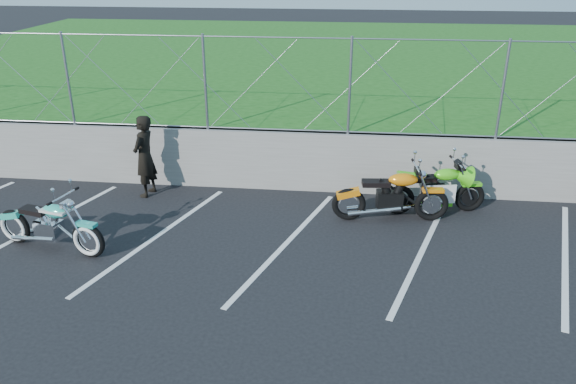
# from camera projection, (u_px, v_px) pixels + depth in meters

# --- Properties ---
(ground) EXTENTS (90.00, 90.00, 0.00)m
(ground) POSITION_uv_depth(u_px,v_px,m) (280.00, 272.00, 9.18)
(ground) COLOR black
(ground) RESTS_ON ground
(retaining_wall) EXTENTS (30.00, 0.22, 1.30)m
(retaining_wall) POSITION_uv_depth(u_px,v_px,m) (300.00, 161.00, 12.12)
(retaining_wall) COLOR slate
(retaining_wall) RESTS_ON ground
(grass_field) EXTENTS (30.00, 20.00, 1.30)m
(grass_field) POSITION_uv_depth(u_px,v_px,m) (324.00, 71.00, 21.24)
(grass_field) COLOR #1A5216
(grass_field) RESTS_ON ground
(chain_link_fence) EXTENTS (28.00, 0.03, 2.00)m
(chain_link_fence) POSITION_uv_depth(u_px,v_px,m) (301.00, 85.00, 11.47)
(chain_link_fence) COLOR gray
(chain_link_fence) RESTS_ON retaining_wall
(parking_lines) EXTENTS (18.29, 4.31, 0.01)m
(parking_lines) POSITION_uv_depth(u_px,v_px,m) (354.00, 246.00, 9.97)
(parking_lines) COLOR silver
(parking_lines) RESTS_ON ground
(cruiser_turquoise) EXTENTS (2.18, 0.74, 1.10)m
(cruiser_turquoise) POSITION_uv_depth(u_px,v_px,m) (51.00, 227.00, 9.69)
(cruiser_turquoise) COLOR black
(cruiser_turquoise) RESTS_ON ground
(naked_orange) EXTENTS (2.25, 0.76, 1.12)m
(naked_orange) POSITION_uv_depth(u_px,v_px,m) (392.00, 197.00, 10.76)
(naked_orange) COLOR black
(naked_orange) RESTS_ON ground
(sportbike_green) EXTENTS (2.03, 0.72, 1.06)m
(sportbike_green) POSITION_uv_depth(u_px,v_px,m) (437.00, 191.00, 11.09)
(sportbike_green) COLOR black
(sportbike_green) RESTS_ON ground
(person_standing) EXTENTS (0.52, 0.70, 1.75)m
(person_standing) POSITION_uv_depth(u_px,v_px,m) (145.00, 156.00, 11.75)
(person_standing) COLOR black
(person_standing) RESTS_ON ground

